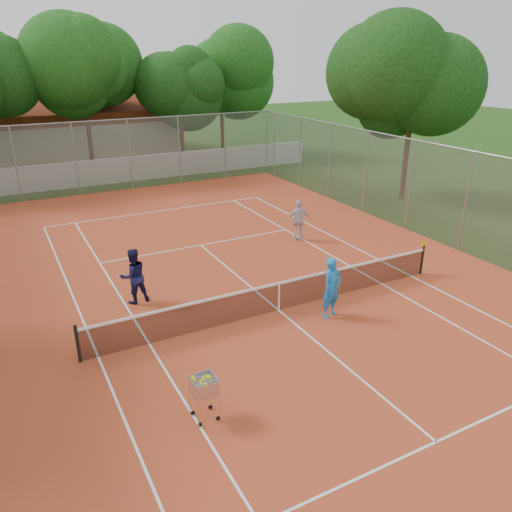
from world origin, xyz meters
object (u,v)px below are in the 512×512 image
clubhouse (62,128)px  player_near (332,288)px  tennis_net (279,296)px  ball_hopper (204,397)px  player_far_left (133,276)px  player_far_right (299,220)px

clubhouse → player_near: size_ratio=8.74×
clubhouse → player_near: 30.22m
tennis_net → clubhouse: size_ratio=0.72×
tennis_net → ball_hopper: ball_hopper is taller
clubhouse → player_far_left: size_ratio=9.07×
clubhouse → player_far_left: bearing=-93.8°
player_far_left → player_near: bearing=137.4°
ball_hopper → player_far_left: bearing=68.5°
player_far_right → ball_hopper: 11.64m
ball_hopper → player_near: bearing=5.7°
clubhouse → ball_hopper: size_ratio=14.53×
tennis_net → ball_hopper: (-3.90, -3.50, 0.07)m
player_near → player_far_left: size_ratio=1.04×
tennis_net → clubhouse: 29.12m
clubhouse → tennis_net: bearing=-86.1°
clubhouse → player_near: clubhouse is taller
tennis_net → player_far_left: (-3.75, 2.65, 0.41)m
player_near → player_far_right: size_ratio=1.08×
player_near → player_far_left: 6.17m
tennis_net → player_near: (1.21, -1.02, 0.45)m
clubhouse → ball_hopper: (-1.90, -32.50, -1.62)m
player_near → player_far_left: bearing=129.2°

